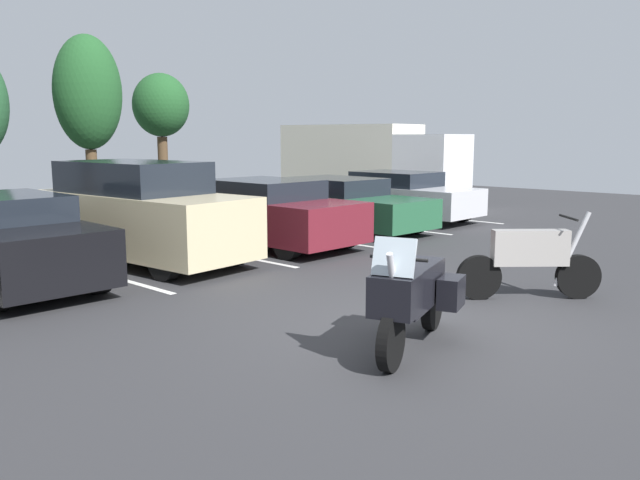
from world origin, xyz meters
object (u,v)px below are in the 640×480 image
Objects in this scene: car_black at (9,241)px; car_champagne at (141,213)px; motorcycle_second at (531,260)px; box_truck at (370,161)px; car_silver at (400,196)px; car_maroon at (268,213)px; car_green at (345,205)px; motorcycle_touring at (412,295)px.

car_black is 0.90× the size of car_champagne.
motorcycle_second is 13.82m from box_truck.
box_truck is (14.09, 3.69, 0.78)m from car_black.
motorcycle_second is 0.33× the size of car_champagne.
car_black is 0.64× the size of box_truck.
car_champagne is at bearing -179.70° from car_silver.
car_maroon is (5.45, -0.23, 0.00)m from car_black.
car_champagne reaches higher than motorcycle_second.
motorcycle_second is at bearing -95.33° from car_maroon.
car_silver is at bearing -131.26° from box_truck.
car_maroon is at bearing 84.67° from motorcycle_second.
car_black is at bearing -165.33° from box_truck.
car_maroon reaches higher than car_green.
car_maroon is 0.96× the size of car_green.
car_champagne is (2.55, 0.20, 0.22)m from car_black.
car_silver is at bearing 0.30° from car_champagne.
box_truck is at bearing 39.75° from motorcycle_touring.
car_champagne reaches higher than car_silver.
motorcycle_touring is at bearing -75.32° from car_black.
motorcycle_touring is at bearing -96.88° from car_champagne.
car_green is 6.86m from box_truck.
motorcycle_touring is 0.49× the size of car_black.
car_champagne is 12.07m from box_truck.
car_green is 2.72m from car_silver.
motorcycle_touring is 0.47× the size of car_green.
car_champagne reaches higher than car_black.
motorcycle_touring is 11.57m from car_silver.
car_green is at bearing 0.10° from car_black.
motorcycle_touring is at bearing -140.25° from box_truck.
car_champagne is 5.82m from car_green.
car_black reaches higher than car_maroon.
car_champagne is 2.94m from car_maroon.
car_green is (8.36, 0.01, -0.06)m from car_black.
car_black is at bearing 126.53° from motorcycle_second.
motorcycle_second is at bearing -71.12° from car_champagne.
motorcycle_second is 9.21m from car_silver.
car_silver is (11.06, 0.24, -0.03)m from car_black.
car_black is 2.56m from car_champagne.
car_silver is 4.66m from box_truck.
motorcycle_touring is 0.44× the size of car_champagne.
car_black is 5.45m from car_maroon.
motorcycle_second is 8.16m from car_black.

